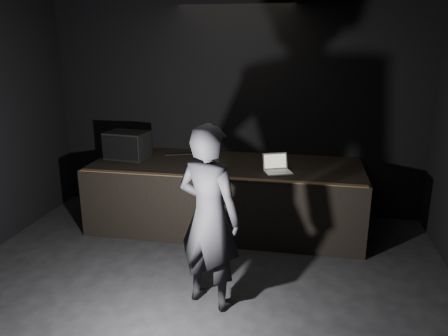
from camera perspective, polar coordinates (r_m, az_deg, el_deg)
room_walls at (r=3.69m, az=-7.59°, el=4.51°), size 6.10×7.10×3.52m
stage_riser at (r=6.66m, az=0.26°, el=-3.59°), size 4.00×1.50×1.00m
riser_lip at (r=5.84m, az=-1.02°, el=-1.25°), size 3.92×0.10×0.01m
stage_monitor at (r=6.93m, az=-12.54°, el=2.94°), size 0.67×0.52×0.42m
cable at (r=7.04m, az=-3.75°, el=1.83°), size 0.92×0.36×0.02m
laptop at (r=6.15m, az=6.91°, el=0.11°), size 0.45×0.43×0.24m
beer_can at (r=6.25m, az=-2.21°, el=0.70°), size 0.07×0.07×0.17m
plastic_cup at (r=6.55m, az=-0.94°, el=1.12°), size 0.08×0.08×0.10m
wii_remote at (r=6.19m, az=-0.36°, el=-0.15°), size 0.05×0.15×0.03m
person at (r=4.57m, az=-1.93°, el=-6.47°), size 0.85×0.71×2.00m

